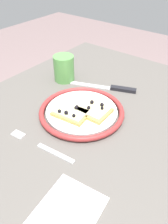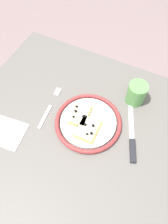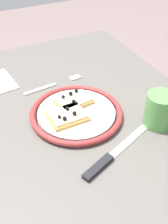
{
  "view_description": "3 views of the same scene",
  "coord_description": "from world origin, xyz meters",
  "px_view_note": "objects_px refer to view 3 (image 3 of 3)",
  "views": [
    {
      "loc": [
        -0.42,
        -0.29,
        1.14
      ],
      "look_at": [
        -0.01,
        0.02,
        0.74
      ],
      "focal_mm": 35.8,
      "sensor_mm": 36.0,
      "label": 1
    },
    {
      "loc": [
        0.15,
        -0.31,
        1.46
      ],
      "look_at": [
        -0.03,
        0.06,
        0.76
      ],
      "focal_mm": 34.05,
      "sensor_mm": 36.0,
      "label": 2
    },
    {
      "loc": [
        0.55,
        -0.2,
        1.23
      ],
      "look_at": [
        0.01,
        0.06,
        0.73
      ],
      "focal_mm": 45.04,
      "sensor_mm": 36.0,
      "label": 3
    }
  ],
  "objects_px": {
    "dining_table": "(63,142)",
    "cup": "(159,110)",
    "plate": "(77,114)",
    "knife": "(107,159)",
    "pizza_slice_far": "(74,101)",
    "pizza_slice_near": "(67,115)",
    "fork": "(54,85)"
  },
  "relations": [
    {
      "from": "plate",
      "to": "knife",
      "type": "distance_m",
      "value": 0.18
    },
    {
      "from": "pizza_slice_far",
      "to": "knife",
      "type": "distance_m",
      "value": 0.22
    },
    {
      "from": "dining_table",
      "to": "cup",
      "type": "bearing_deg",
      "value": 60.94
    },
    {
      "from": "pizza_slice_near",
      "to": "pizza_slice_far",
      "type": "height_order",
      "value": "same"
    },
    {
      "from": "plate",
      "to": "fork",
      "type": "distance_m",
      "value": 0.17
    },
    {
      "from": "plate",
      "to": "pizza_slice_near",
      "type": "height_order",
      "value": "pizza_slice_near"
    },
    {
      "from": "fork",
      "to": "cup",
      "type": "bearing_deg",
      "value": 31.6
    },
    {
      "from": "cup",
      "to": "fork",
      "type": "bearing_deg",
      "value": -148.4
    },
    {
      "from": "fork",
      "to": "dining_table",
      "type": "bearing_deg",
      "value": -13.94
    },
    {
      "from": "pizza_slice_far",
      "to": "cup",
      "type": "xyz_separation_m",
      "value": [
        0.16,
        0.17,
        0.02
      ]
    },
    {
      "from": "fork",
      "to": "cup",
      "type": "height_order",
      "value": "cup"
    },
    {
      "from": "dining_table",
      "to": "pizza_slice_far",
      "type": "height_order",
      "value": "pizza_slice_far"
    },
    {
      "from": "knife",
      "to": "fork",
      "type": "xyz_separation_m",
      "value": [
        -0.35,
        0.0,
        -0.0
      ]
    },
    {
      "from": "pizza_slice_near",
      "to": "pizza_slice_far",
      "type": "distance_m",
      "value": 0.07
    },
    {
      "from": "pizza_slice_far",
      "to": "fork",
      "type": "xyz_separation_m",
      "value": [
        -0.13,
        -0.01,
        -0.02
      ]
    },
    {
      "from": "dining_table",
      "to": "pizza_slice_far",
      "type": "bearing_deg",
      "value": 126.05
    },
    {
      "from": "pizza_slice_near",
      "to": "dining_table",
      "type": "bearing_deg",
      "value": -137.23
    },
    {
      "from": "plate",
      "to": "pizza_slice_far",
      "type": "distance_m",
      "value": 0.04
    },
    {
      "from": "dining_table",
      "to": "pizza_slice_near",
      "type": "relative_size",
      "value": 9.48
    },
    {
      "from": "dining_table",
      "to": "plate",
      "type": "xyz_separation_m",
      "value": [
        0.0,
        0.04,
        0.1
      ]
    },
    {
      "from": "knife",
      "to": "cup",
      "type": "xyz_separation_m",
      "value": [
        -0.06,
        0.19,
        0.04
      ]
    },
    {
      "from": "fork",
      "to": "cup",
      "type": "relative_size",
      "value": 2.12
    },
    {
      "from": "pizza_slice_near",
      "to": "fork",
      "type": "height_order",
      "value": "pizza_slice_near"
    },
    {
      "from": "knife",
      "to": "pizza_slice_far",
      "type": "bearing_deg",
      "value": 176.52
    },
    {
      "from": "pizza_slice_near",
      "to": "fork",
      "type": "relative_size",
      "value": 0.51
    },
    {
      "from": "dining_table",
      "to": "knife",
      "type": "bearing_deg",
      "value": 12.56
    },
    {
      "from": "plate",
      "to": "cup",
      "type": "height_order",
      "value": "cup"
    },
    {
      "from": "pizza_slice_far",
      "to": "fork",
      "type": "bearing_deg",
      "value": -175.21
    },
    {
      "from": "plate",
      "to": "cup",
      "type": "xyz_separation_m",
      "value": [
        0.12,
        0.18,
        0.04
      ]
    },
    {
      "from": "cup",
      "to": "knife",
      "type": "bearing_deg",
      "value": -73.19
    },
    {
      "from": "pizza_slice_near",
      "to": "fork",
      "type": "xyz_separation_m",
      "value": [
        -0.18,
        0.03,
        -0.02
      ]
    },
    {
      "from": "knife",
      "to": "fork",
      "type": "relative_size",
      "value": 1.14
    }
  ]
}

